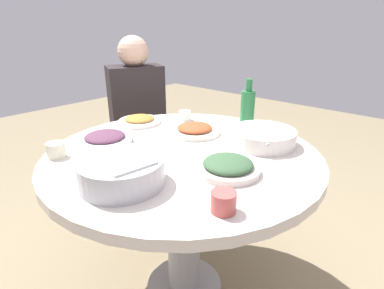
% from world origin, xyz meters
% --- Properties ---
extents(ground, '(8.00, 8.00, 0.00)m').
position_xyz_m(ground, '(0.00, 0.00, 0.00)').
color(ground, '#817356').
extents(round_dining_table, '(1.14, 1.14, 0.76)m').
position_xyz_m(round_dining_table, '(0.00, 0.00, 0.61)').
color(round_dining_table, '#99999E').
rests_on(round_dining_table, ground).
extents(rice_bowl, '(0.29, 0.29, 0.10)m').
position_xyz_m(rice_bowl, '(0.34, 0.04, 0.80)').
color(rice_bowl, '#B2B5BA').
rests_on(rice_bowl, round_dining_table).
extents(soup_bowl, '(0.29, 0.29, 0.07)m').
position_xyz_m(soup_bowl, '(-0.29, 0.21, 0.79)').
color(soup_bowl, silver).
rests_on(soup_bowl, round_dining_table).
extents(dish_tofu_braise, '(0.22, 0.22, 0.04)m').
position_xyz_m(dish_tofu_braise, '(-0.13, -0.44, 0.77)').
color(dish_tofu_braise, white).
rests_on(dish_tofu_braise, round_dining_table).
extents(dish_eggplant, '(0.24, 0.24, 0.05)m').
position_xyz_m(dish_eggplant, '(0.16, -0.32, 0.78)').
color(dish_eggplant, white).
rests_on(dish_eggplant, round_dining_table).
extents(dish_greens, '(0.23, 0.23, 0.06)m').
position_xyz_m(dish_greens, '(0.03, 0.26, 0.78)').
color(dish_greens, silver).
rests_on(dish_greens, round_dining_table).
extents(dish_stirfry, '(0.24, 0.24, 0.05)m').
position_xyz_m(dish_stirfry, '(-0.20, -0.11, 0.78)').
color(dish_stirfry, silver).
rests_on(dish_stirfry, round_dining_table).
extents(green_bottle, '(0.07, 0.07, 0.24)m').
position_xyz_m(green_bottle, '(-0.49, -0.00, 0.85)').
color(green_bottle, '#27773F').
rests_on(green_bottle, round_dining_table).
extents(tea_cup_near, '(0.07, 0.07, 0.06)m').
position_xyz_m(tea_cup_near, '(0.38, -0.34, 0.79)').
color(tea_cup_near, beige).
rests_on(tea_cup_near, round_dining_table).
extents(tea_cup_far, '(0.07, 0.07, 0.06)m').
position_xyz_m(tea_cup_far, '(0.24, 0.39, 0.79)').
color(tea_cup_far, '#BE4E4A').
rests_on(tea_cup_far, round_dining_table).
extents(tea_cup_side, '(0.07, 0.07, 0.05)m').
position_xyz_m(tea_cup_side, '(-0.33, -0.29, 0.78)').
color(tea_cup_side, white).
rests_on(tea_cup_side, round_dining_table).
extents(stool_for_diner_left, '(0.33, 0.33, 0.43)m').
position_xyz_m(stool_for_diner_left, '(-0.36, -0.76, 0.21)').
color(stool_for_diner_left, brown).
rests_on(stool_for_diner_left, ground).
extents(diner_left, '(0.44, 0.44, 0.76)m').
position_xyz_m(diner_left, '(-0.36, -0.76, 0.75)').
color(diner_left, '#2D333D').
rests_on(diner_left, stool_for_diner_left).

